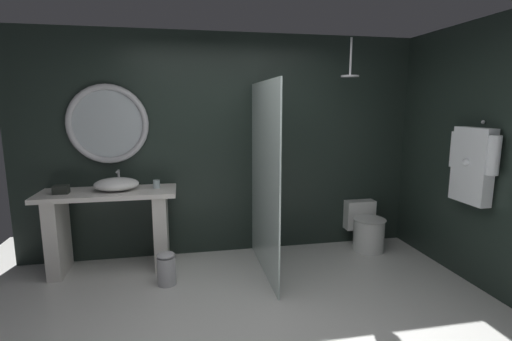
# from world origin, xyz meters

# --- Properties ---
(ground_plane) EXTENTS (5.76, 5.76, 0.00)m
(ground_plane) POSITION_xyz_m (0.00, 0.00, 0.00)
(ground_plane) COLOR silver
(back_wall_panel) EXTENTS (4.80, 0.10, 2.60)m
(back_wall_panel) POSITION_xyz_m (0.00, 1.90, 1.30)
(back_wall_panel) COLOR #1E2823
(back_wall_panel) RESTS_ON ground_plane
(side_wall_right) EXTENTS (0.10, 2.47, 2.60)m
(side_wall_right) POSITION_xyz_m (2.35, 0.76, 1.30)
(side_wall_right) COLOR #1E2823
(side_wall_right) RESTS_ON ground_plane
(vanity_counter) EXTENTS (1.41, 0.54, 0.88)m
(vanity_counter) POSITION_xyz_m (-1.32, 1.56, 0.53)
(vanity_counter) COLOR silver
(vanity_counter) RESTS_ON ground_plane
(vessel_sink) EXTENTS (0.46, 0.38, 0.20)m
(vessel_sink) POSITION_xyz_m (-1.23, 1.57, 0.95)
(vessel_sink) COLOR white
(vessel_sink) RESTS_ON vanity_counter
(tumbler_cup) EXTENTS (0.07, 0.07, 0.09)m
(tumbler_cup) POSITION_xyz_m (-0.82, 1.61, 0.93)
(tumbler_cup) COLOR silver
(tumbler_cup) RESTS_ON vanity_counter
(tissue_box) EXTENTS (0.15, 0.11, 0.09)m
(tissue_box) POSITION_xyz_m (-1.77, 1.53, 0.92)
(tissue_box) COLOR #282D28
(tissue_box) RESTS_ON vanity_counter
(round_wall_mirror) EXTENTS (0.87, 0.07, 0.87)m
(round_wall_mirror) POSITION_xyz_m (-1.32, 1.81, 1.58)
(round_wall_mirror) COLOR #B7B7BC
(shower_glass_panel) EXTENTS (0.02, 1.30, 2.02)m
(shower_glass_panel) POSITION_xyz_m (0.30, 1.20, 1.01)
(shower_glass_panel) COLOR silver
(shower_glass_panel) RESTS_ON ground_plane
(rain_shower_head) EXTENTS (0.20, 0.20, 0.42)m
(rain_shower_head) POSITION_xyz_m (1.30, 1.39, 2.14)
(rain_shower_head) COLOR #B7B7BC
(hanging_bathrobe) EXTENTS (0.20, 0.58, 0.80)m
(hanging_bathrobe) POSITION_xyz_m (2.21, 0.54, 1.23)
(hanging_bathrobe) COLOR #B7B7BC
(toilet) EXTENTS (0.39, 0.60, 0.57)m
(toilet) POSITION_xyz_m (1.69, 1.60, 0.26)
(toilet) COLOR white
(toilet) RESTS_ON ground_plane
(waste_bin) EXTENTS (0.18, 0.18, 0.34)m
(waste_bin) POSITION_xyz_m (-0.72, 1.08, 0.17)
(waste_bin) COLOR #B7B7BC
(waste_bin) RESTS_ON ground_plane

